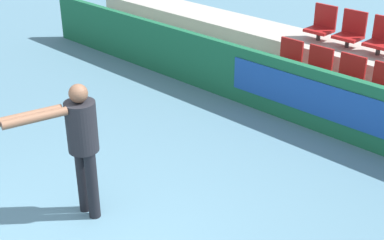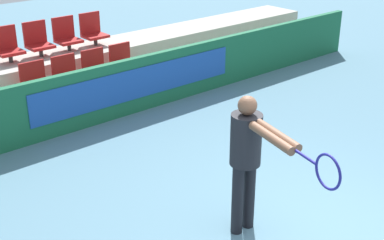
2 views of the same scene
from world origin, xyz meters
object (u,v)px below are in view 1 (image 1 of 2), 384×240
stadium_chair_3 (383,87)px  stadium_chair_5 (351,31)px  stadium_chair_1 (317,68)px  stadium_chair_2 (348,77)px  tennis_player (76,138)px  stadium_chair_4 (322,24)px  stadium_chair_6 (382,38)px  stadium_chair_0 (288,60)px

stadium_chair_3 → stadium_chair_5: stadium_chair_5 is taller
stadium_chair_1 → stadium_chair_2: size_ratio=1.00×
tennis_player → stadium_chair_4: bearing=107.6°
stadium_chair_3 → stadium_chair_4: bearing=149.8°
stadium_chair_2 → tennis_player: (-0.80, -4.39, 0.33)m
stadium_chair_6 → tennis_player: 5.43m
stadium_chair_0 → tennis_player: (0.32, -4.39, 0.33)m
stadium_chair_4 → stadium_chair_3: bearing=-30.2°
stadium_chair_0 → stadium_chair_2: size_ratio=1.00×
stadium_chair_3 → stadium_chair_4: (-1.68, 0.98, 0.40)m
stadium_chair_2 → stadium_chair_5: stadium_chair_5 is taller
stadium_chair_2 → stadium_chair_5: (-0.56, 0.98, 0.40)m
stadium_chair_6 → stadium_chair_1: bearing=-119.8°
stadium_chair_1 → stadium_chair_5: stadium_chair_5 is taller
tennis_player → stadium_chair_6: bearing=95.7°
stadium_chair_5 → stadium_chair_6: size_ratio=1.00×
stadium_chair_0 → stadium_chair_5: 1.19m
stadium_chair_2 → stadium_chair_3: same height
stadium_chair_4 → stadium_chair_6: size_ratio=1.00×
stadium_chair_6 → tennis_player: tennis_player is taller
stadium_chair_1 → tennis_player: bearing=-93.2°
stadium_chair_4 → stadium_chair_6: (1.12, 0.00, 0.00)m
stadium_chair_4 → stadium_chair_2: bearing=-41.1°
stadium_chair_0 → stadium_chair_1: 0.56m
stadium_chair_3 → stadium_chair_4: stadium_chair_4 is taller
stadium_chair_4 → stadium_chair_5: (0.56, 0.00, 0.00)m
stadium_chair_1 → stadium_chair_5: bearing=90.0°
stadium_chair_0 → stadium_chair_1: bearing=0.0°
stadium_chair_2 → stadium_chair_6: 1.05m
stadium_chair_0 → stadium_chair_6: bearing=41.1°
stadium_chair_0 → stadium_chair_2: same height
stadium_chair_4 → stadium_chair_6: same height
stadium_chair_4 → stadium_chair_5: size_ratio=1.00×
stadium_chair_5 → stadium_chair_3: bearing=-41.1°
stadium_chair_3 → stadium_chair_6: stadium_chair_6 is taller
stadium_chair_0 → stadium_chair_5: stadium_chair_5 is taller
tennis_player → stadium_chair_1: bearing=101.0°
stadium_chair_4 → stadium_chair_5: 0.56m
stadium_chair_2 → stadium_chair_4: size_ratio=1.00×
stadium_chair_3 → stadium_chair_5: 1.54m
stadium_chair_1 → stadium_chair_0: bearing=180.0°
stadium_chair_3 → stadium_chair_5: size_ratio=1.00×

